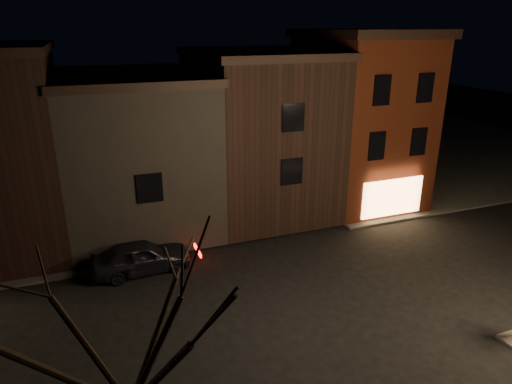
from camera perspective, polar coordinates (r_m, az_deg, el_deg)
ground at (r=20.16m, az=6.91°, el=-12.51°), size 120.00×120.00×0.00m
sidewalk_far_right at (r=46.14m, az=17.77°, el=5.66°), size 30.00×30.00×0.12m
corner_building at (r=29.76m, az=12.79°, el=9.13°), size 6.50×8.50×10.50m
row_building_a at (r=27.85m, az=0.13°, el=7.70°), size 7.30×10.30×9.40m
row_building_b at (r=26.35m, az=-14.84°, el=5.19°), size 7.80×10.30×8.40m
bare_tree_left at (r=9.58m, az=-16.60°, el=-15.06°), size 5.60×5.60×7.50m
parked_car_a at (r=21.93m, az=-14.15°, el=-7.85°), size 4.55×2.01×1.52m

